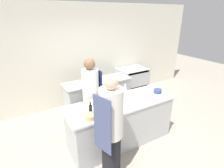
{
  "coord_description": "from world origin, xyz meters",
  "views": [
    {
      "loc": [
        -1.66,
        -2.5,
        2.52
      ],
      "look_at": [
        0.0,
        0.35,
        1.18
      ],
      "focal_mm": 28.0,
      "sensor_mm": 36.0,
      "label": 1
    }
  ],
  "objects_px": {
    "chef_at_stove": "(91,97)",
    "bottle_olive_oil": "(121,99)",
    "bowl_mixing_large": "(158,91)",
    "bottle_wine": "(91,109)",
    "bowl_prep_small": "(90,117)",
    "oven_range": "(132,82)",
    "bottle_vinegar": "(125,91)",
    "chef_at_prep_near": "(111,131)"
  },
  "relations": [
    {
      "from": "oven_range",
      "to": "bowl_prep_small",
      "type": "height_order",
      "value": "bowl_prep_small"
    },
    {
      "from": "oven_range",
      "to": "bottle_vinegar",
      "type": "height_order",
      "value": "bottle_vinegar"
    },
    {
      "from": "oven_range",
      "to": "chef_at_stove",
      "type": "relative_size",
      "value": 0.53
    },
    {
      "from": "chef_at_prep_near",
      "to": "bottle_olive_oil",
      "type": "bearing_deg",
      "value": -60.04
    },
    {
      "from": "chef_at_prep_near",
      "to": "bottle_wine",
      "type": "height_order",
      "value": "chef_at_prep_near"
    },
    {
      "from": "chef_at_prep_near",
      "to": "chef_at_stove",
      "type": "height_order",
      "value": "chef_at_prep_near"
    },
    {
      "from": "chef_at_stove",
      "to": "bowl_mixing_large",
      "type": "bearing_deg",
      "value": 52.05
    },
    {
      "from": "oven_range",
      "to": "bowl_prep_small",
      "type": "relative_size",
      "value": 4.87
    },
    {
      "from": "chef_at_prep_near",
      "to": "bowl_mixing_large",
      "type": "distance_m",
      "value": 1.62
    },
    {
      "from": "chef_at_stove",
      "to": "bowl_mixing_large",
      "type": "relative_size",
      "value": 9.83
    },
    {
      "from": "chef_at_stove",
      "to": "bottle_olive_oil",
      "type": "distance_m",
      "value": 0.79
    },
    {
      "from": "bowl_mixing_large",
      "to": "bottle_wine",
      "type": "bearing_deg",
      "value": -177.77
    },
    {
      "from": "chef_at_prep_near",
      "to": "bottle_wine",
      "type": "bearing_deg",
      "value": -8.04
    },
    {
      "from": "oven_range",
      "to": "bottle_olive_oil",
      "type": "height_order",
      "value": "bottle_olive_oil"
    },
    {
      "from": "chef_at_stove",
      "to": "bottle_olive_oil",
      "type": "height_order",
      "value": "chef_at_stove"
    },
    {
      "from": "chef_at_stove",
      "to": "bottle_wine",
      "type": "bearing_deg",
      "value": -32.9
    },
    {
      "from": "bottle_olive_oil",
      "to": "chef_at_prep_near",
      "type": "bearing_deg",
      "value": -132.96
    },
    {
      "from": "bottle_wine",
      "to": "bowl_prep_small",
      "type": "height_order",
      "value": "bottle_wine"
    },
    {
      "from": "bottle_olive_oil",
      "to": "bottle_wine",
      "type": "distance_m",
      "value": 0.63
    },
    {
      "from": "chef_at_stove",
      "to": "bowl_mixing_large",
      "type": "distance_m",
      "value": 1.43
    },
    {
      "from": "bowl_mixing_large",
      "to": "bowl_prep_small",
      "type": "relative_size",
      "value": 0.93
    },
    {
      "from": "chef_at_prep_near",
      "to": "bottle_olive_oil",
      "type": "distance_m",
      "value": 0.8
    },
    {
      "from": "chef_at_prep_near",
      "to": "chef_at_stove",
      "type": "bearing_deg",
      "value": -28.22
    },
    {
      "from": "bowl_prep_small",
      "to": "oven_range",
      "type": "bearing_deg",
      "value": 40.55
    },
    {
      "from": "bottle_olive_oil",
      "to": "bowl_mixing_large",
      "type": "xyz_separation_m",
      "value": [
        0.96,
        0.02,
        -0.06
      ]
    },
    {
      "from": "chef_at_stove",
      "to": "bottle_wine",
      "type": "distance_m",
      "value": 0.85
    },
    {
      "from": "bottle_olive_oil",
      "to": "bowl_mixing_large",
      "type": "relative_size",
      "value": 1.48
    },
    {
      "from": "chef_at_stove",
      "to": "bowl_prep_small",
      "type": "bearing_deg",
      "value": -33.41
    },
    {
      "from": "bowl_mixing_large",
      "to": "bowl_prep_small",
      "type": "height_order",
      "value": "bowl_mixing_large"
    },
    {
      "from": "bottle_olive_oil",
      "to": "bowl_mixing_large",
      "type": "bearing_deg",
      "value": 1.15
    },
    {
      "from": "oven_range",
      "to": "chef_at_prep_near",
      "type": "bearing_deg",
      "value": -132.07
    },
    {
      "from": "bottle_olive_oil",
      "to": "bottle_vinegar",
      "type": "bearing_deg",
      "value": 43.59
    },
    {
      "from": "chef_at_prep_near",
      "to": "oven_range",
      "type": "bearing_deg",
      "value": -59.15
    },
    {
      "from": "oven_range",
      "to": "bottle_olive_oil",
      "type": "xyz_separation_m",
      "value": [
        -1.61,
        -1.8,
        0.58
      ]
    },
    {
      "from": "chef_at_prep_near",
      "to": "chef_at_stove",
      "type": "distance_m",
      "value": 1.32
    },
    {
      "from": "bowl_mixing_large",
      "to": "oven_range",
      "type": "bearing_deg",
      "value": 70.01
    },
    {
      "from": "oven_range",
      "to": "bottle_vinegar",
      "type": "bearing_deg",
      "value": -130.92
    },
    {
      "from": "oven_range",
      "to": "bottle_vinegar",
      "type": "relative_size",
      "value": 3.58
    },
    {
      "from": "oven_range",
      "to": "chef_at_prep_near",
      "type": "xyz_separation_m",
      "value": [
        -2.15,
        -2.38,
        0.45
      ]
    },
    {
      "from": "bottle_olive_oil",
      "to": "oven_range",
      "type": "bearing_deg",
      "value": 48.23
    },
    {
      "from": "bottle_olive_oil",
      "to": "bowl_prep_small",
      "type": "relative_size",
      "value": 1.37
    },
    {
      "from": "bowl_mixing_large",
      "to": "bowl_prep_small",
      "type": "bearing_deg",
      "value": -173.49
    }
  ]
}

